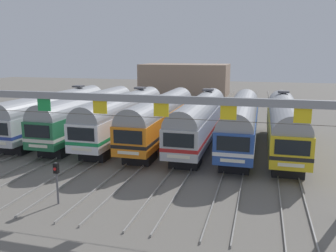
% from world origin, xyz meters
% --- Properties ---
extents(ground_plane, '(160.00, 160.00, 0.00)m').
position_xyz_m(ground_plane, '(0.00, 0.00, 0.00)').
color(ground_plane, slate).
extents(track_bed, '(24.86, 70.00, 0.15)m').
position_xyz_m(track_bed, '(0.00, 17.00, 0.07)').
color(track_bed, gray).
rests_on(track_bed, ground).
extents(commuter_train_silver, '(2.88, 18.06, 5.05)m').
position_xyz_m(commuter_train_silver, '(-11.68, -0.00, 2.69)').
color(commuter_train_silver, silver).
rests_on(commuter_train_silver, ground).
extents(commuter_train_green, '(2.88, 18.06, 4.77)m').
position_xyz_m(commuter_train_green, '(-7.79, -0.01, 2.69)').
color(commuter_train_green, '#236B42').
rests_on(commuter_train_green, ground).
extents(commuter_train_white, '(2.88, 18.06, 5.05)m').
position_xyz_m(commuter_train_white, '(-3.89, -0.00, 2.69)').
color(commuter_train_white, white).
rests_on(commuter_train_white, ground).
extents(commuter_train_orange, '(2.88, 18.06, 4.77)m').
position_xyz_m(commuter_train_orange, '(0.00, -0.01, 2.69)').
color(commuter_train_orange, orange).
rests_on(commuter_train_orange, ground).
extents(commuter_train_stainless, '(2.88, 18.06, 5.05)m').
position_xyz_m(commuter_train_stainless, '(3.89, -0.00, 2.69)').
color(commuter_train_stainless, '#B2B5BA').
rests_on(commuter_train_stainless, ground).
extents(commuter_train_blue, '(2.88, 18.06, 4.77)m').
position_xyz_m(commuter_train_blue, '(7.79, -0.01, 2.69)').
color(commuter_train_blue, '#284C9E').
rests_on(commuter_train_blue, ground).
extents(commuter_train_yellow, '(2.88, 18.06, 5.05)m').
position_xyz_m(commuter_train_yellow, '(11.68, -0.00, 2.69)').
color(commuter_train_yellow, gold).
rests_on(commuter_train_yellow, ground).
extents(catenary_gantry, '(28.60, 0.44, 6.97)m').
position_xyz_m(catenary_gantry, '(-0.00, -13.50, 5.41)').
color(catenary_gantry, gray).
rests_on(catenary_gantry, ground).
extents(yard_signal_mast, '(0.28, 0.35, 2.58)m').
position_xyz_m(yard_signal_mast, '(-1.95, -15.63, 1.81)').
color(yard_signal_mast, '#59595E').
rests_on(yard_signal_mast, ground).
extents(maintenance_building, '(18.10, 10.00, 6.48)m').
position_xyz_m(maintenance_building, '(-6.45, 41.44, 3.24)').
color(maintenance_building, gray).
rests_on(maintenance_building, ground).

